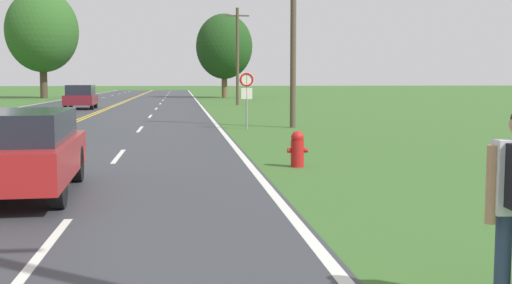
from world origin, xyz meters
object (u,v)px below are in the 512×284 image
Objects in this scene: tree_right_cluster at (42,31)px; car_maroon_van_mid_near at (81,96)px; car_red_hatchback_nearest at (20,149)px; tree_far_back at (224,47)px; fire_hydrant at (297,149)px; traffic_sign at (247,86)px.

tree_right_cluster is 27.68m from car_maroon_van_mid_near.
tree_right_cluster reaches higher than car_red_hatchback_nearest.
tree_far_back is at bearing -1.85° from tree_right_cluster.
car_maroon_van_mid_near is (-9.18, 29.80, 0.44)m from fire_hydrant.
tree_right_cluster is 60.08m from car_red_hatchback_nearest.
tree_right_cluster is at bearing -171.69° from car_red_hatchback_nearest.
tree_far_back is at bearing 87.18° from traffic_sign.
tree_far_back is at bearing 169.84° from car_red_hatchback_nearest.
traffic_sign is 0.20× the size of tree_right_cluster.
car_maroon_van_mid_near is (-3.85, 32.76, 0.06)m from car_red_hatchback_nearest.
car_red_hatchback_nearest is at bearing -174.94° from car_maroon_van_mid_near.
car_red_hatchback_nearest is (-7.52, -58.03, -4.69)m from tree_far_back.
car_maroon_van_mid_near is at bearing -114.22° from tree_far_back.
car_red_hatchback_nearest is (11.49, -58.64, -6.20)m from tree_right_cluster.
traffic_sign is 47.88m from tree_right_cluster.
car_maroon_van_mid_near is at bearing -73.56° from tree_right_cluster.
fire_hydrant is 0.19× the size of car_red_hatchback_nearest.
traffic_sign is at bearing 89.89° from fire_hydrant.
tree_far_back reaches higher than traffic_sign.
fire_hydrant is 55.35m from tree_far_back.
tree_far_back reaches higher than fire_hydrant.
tree_far_back reaches higher than car_maroon_van_mid_near.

